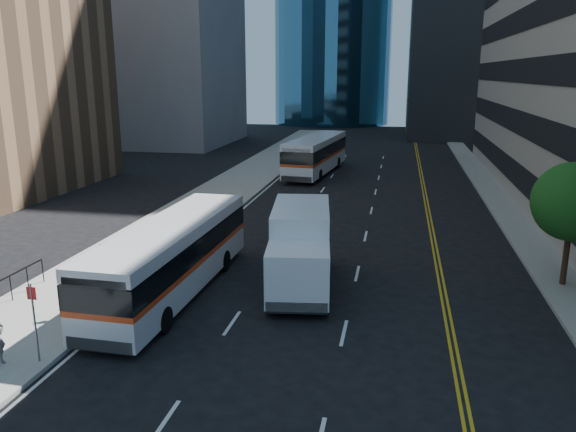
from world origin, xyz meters
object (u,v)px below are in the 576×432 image
object	(u,v)px
bus_rear	(316,154)
box_truck	(300,247)
street_tree	(573,202)
bus_front	(172,256)

from	to	relation	value
bus_rear	box_truck	xyz separation A→B (m)	(3.33, -27.06, -0.04)
street_tree	box_truck	distance (m)	11.09
street_tree	bus_rear	xyz separation A→B (m)	(-14.06, 25.06, -1.89)
street_tree	box_truck	xyz separation A→B (m)	(-10.74, -2.00, -1.93)
street_tree	bus_rear	world-z (taller)	street_tree
bus_front	street_tree	bearing A→B (deg)	14.89
box_truck	bus_rear	bearing A→B (deg)	89.10
bus_front	bus_rear	bearing A→B (deg)	88.25
bus_front	box_truck	distance (m)	5.17
street_tree	box_truck	size ratio (longest dim) A/B	0.72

